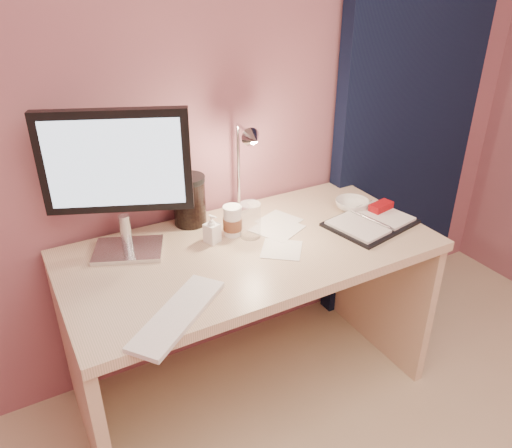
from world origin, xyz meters
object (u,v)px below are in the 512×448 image
dark_jar (189,203)px  desk_lamp (252,161)px  keyboard (178,314)px  planner (371,221)px  desk (243,286)px  lotion_bottle (212,229)px  bowl (352,205)px  clear_cup (250,220)px  monitor (118,171)px  coffee_cup (233,221)px

dark_jar → desk_lamp: desk_lamp is taller
keyboard → planner: size_ratio=1.04×
desk → dark_jar: 0.40m
desk → keyboard: keyboard is taller
keyboard → planner: planner is taller
desk → lotion_bottle: bearing=165.6°
bowl → dark_jar: (-0.66, 0.22, 0.07)m
desk → clear_cup: clear_cup is taller
desk → clear_cup: (0.04, -0.00, 0.30)m
clear_cup → lotion_bottle: (-0.15, 0.03, -0.01)m
desk → monitor: monitor is taller
planner → lotion_bottle: 0.66m
bowl → dark_jar: dark_jar is taller
desk_lamp → dark_jar: bearing=167.3°
keyboard → clear_cup: clear_cup is taller
keyboard → lotion_bottle: 0.46m
clear_cup → monitor: bearing=166.0°
planner → clear_cup: size_ratio=2.69×
bowl → lotion_bottle: bearing=176.4°
desk → lotion_bottle: 0.31m
planner → lotion_bottle: size_ratio=3.34×
monitor → bowl: 1.00m
bowl → desk_lamp: 0.49m
desk → planner: planner is taller
planner → bowl: planner is taller
clear_cup → desk_lamp: size_ratio=0.35×
dark_jar → monitor: bearing=-160.3°
coffee_cup → clear_cup: clear_cup is taller
keyboard → desk_lamp: (0.51, 0.46, 0.24)m
lotion_bottle → dark_jar: 0.19m
clear_cup → dark_jar: (-0.16, 0.22, 0.02)m
coffee_cup → clear_cup: size_ratio=0.86×
monitor → lotion_bottle: (0.30, -0.08, -0.26)m
coffee_cup → planner: bearing=-20.0°
clear_cup → dark_jar: dark_jar is taller
monitor → lotion_bottle: monitor is taller
desk → desk_lamp: desk_lamp is taller
bowl → monitor: bearing=172.8°
desk → dark_jar: (-0.13, 0.21, 0.32)m
monitor → planner: size_ratio=1.42×
coffee_cup → dark_jar: 0.20m
bowl → desk_lamp: (-0.41, 0.14, 0.23)m
planner → coffee_cup: (-0.54, 0.20, 0.04)m
monitor → planner: bearing=7.2°
clear_cup → desk_lamp: (0.08, 0.13, 0.18)m
bowl → keyboard: bearing=-160.6°
clear_cup → desk_lamp: bearing=58.3°
desk_lamp → desk: bearing=-126.3°
keyboard → monitor: bearing=55.1°
keyboard → lotion_bottle: lotion_bottle is taller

